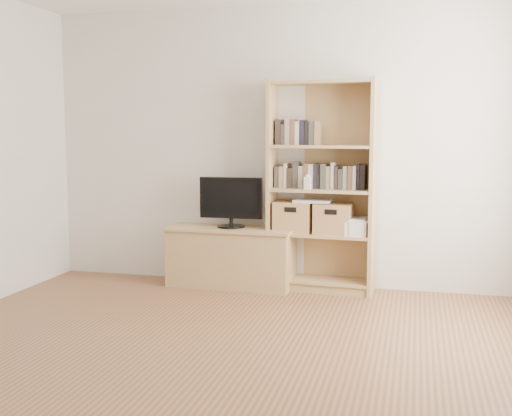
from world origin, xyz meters
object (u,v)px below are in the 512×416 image
(tv_stand, at_px, (231,258))
(television, at_px, (231,203))
(baby_monitor, at_px, (307,183))
(bookshelf, at_px, (322,186))
(laptop, at_px, (313,201))
(basket_left, at_px, (294,217))
(basket_right, at_px, (334,219))

(tv_stand, xyz_separation_m, television, (-0.00, 0.00, 0.52))
(baby_monitor, bearing_deg, television, -176.31)
(bookshelf, xyz_separation_m, baby_monitor, (-0.11, -0.10, 0.03))
(television, relative_size, laptop, 1.78)
(basket_left, distance_m, laptop, 0.23)
(baby_monitor, height_order, laptop, baby_monitor)
(bookshelf, xyz_separation_m, basket_right, (0.12, -0.01, -0.29))
(tv_stand, bearing_deg, basket_right, 4.60)
(baby_monitor, relative_size, basket_left, 0.33)
(laptop, bearing_deg, tv_stand, -178.53)
(bookshelf, xyz_separation_m, laptop, (-0.08, -0.01, -0.13))
(television, relative_size, basket_right, 1.78)
(bookshelf, distance_m, television, 0.86)
(tv_stand, distance_m, television, 0.52)
(tv_stand, xyz_separation_m, laptop, (0.76, 0.04, 0.56))
(television, xyz_separation_m, baby_monitor, (0.73, -0.05, 0.20))
(basket_left, bearing_deg, television, -171.97)
(bookshelf, bearing_deg, laptop, -171.87)
(basket_right, relative_size, laptop, 1.00)
(bookshelf, bearing_deg, baby_monitor, -135.00)
(television, height_order, basket_right, television)
(television, relative_size, baby_monitor, 5.30)
(tv_stand, relative_size, basket_left, 3.42)
(bookshelf, height_order, television, bookshelf)
(tv_stand, distance_m, bookshelf, 1.09)
(basket_left, bearing_deg, laptop, -3.27)
(basket_left, bearing_deg, tv_stand, -171.97)
(tv_stand, bearing_deg, laptop, 5.62)
(television, bearing_deg, laptop, 1.43)
(television, distance_m, basket_left, 0.60)
(tv_stand, bearing_deg, baby_monitor, -1.57)
(tv_stand, height_order, bookshelf, bookshelf)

